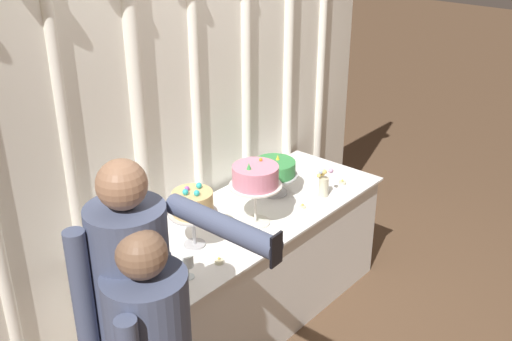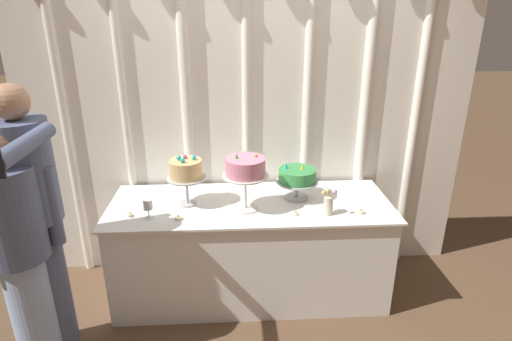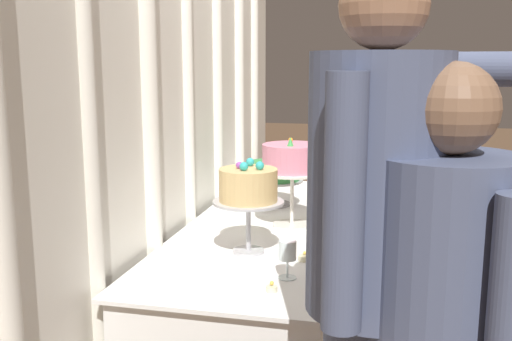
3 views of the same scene
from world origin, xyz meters
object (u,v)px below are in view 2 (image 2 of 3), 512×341
flower_vase (328,202)px  tealight_far_right (361,212)px  cake_display_rightmost (297,177)px  wine_glass (148,205)px  cake_display_center (245,169)px  guest_man_dark_suit (18,251)px  cake_table (251,248)px  tealight_far_left (130,215)px  cake_display_leftmost (186,171)px  tealight_near_left (178,218)px  tealight_near_right (296,213)px  guest_man_pink_jacket (34,216)px

flower_vase → tealight_far_right: 0.24m
cake_display_rightmost → wine_glass: 1.07m
cake_display_center → guest_man_dark_suit: guest_man_dark_suit is taller
cake_table → cake_display_rightmost: 0.66m
tealight_far_left → tealight_far_right: (1.57, -0.04, -0.00)m
cake_display_leftmost → cake_display_rightmost: bearing=4.3°
wine_glass → tealight_near_left: 0.22m
wine_glass → tealight_far_left: 0.16m
tealight_near_right → guest_man_pink_jacket: (-1.57, -0.31, 0.19)m
wine_glass → cake_display_leftmost: bearing=39.6°
cake_display_center → tealight_near_right: 0.46m
tealight_far_right → guest_man_pink_jacket: guest_man_pink_jacket is taller
tealight_near_left → guest_man_pink_jacket: bearing=-160.1°
tealight_near_right → guest_man_pink_jacket: size_ratio=0.02×
tealight_near_left → tealight_far_right: size_ratio=0.98×
cake_table → tealight_far_right: 0.87m
cake_display_leftmost → flower_vase: (0.97, -0.21, -0.17)m
flower_vase → tealight_far_left: bearing=178.3°
cake_display_leftmost → tealight_near_right: bearing=-15.4°
cake_display_leftmost → cake_display_rightmost: 0.80m
tealight_far_left → tealight_near_left: (0.33, -0.06, -0.00)m
cake_display_center → flower_vase: size_ratio=2.07×
cake_display_leftmost → tealight_far_left: 0.48m
cake_display_leftmost → guest_man_dark_suit: (-0.88, -0.65, -0.21)m
cake_display_leftmost → guest_man_dark_suit: 1.11m
flower_vase → tealight_far_right: bearing=0.2°
cake_display_center → tealight_far_right: (0.79, -0.11, -0.29)m
cake_display_center → tealight_far_left: 0.84m
wine_glass → guest_man_dark_suit: (-0.64, -0.45, -0.04)m
cake_display_center → tealight_far_right: size_ratio=8.27×
cake_display_center → wine_glass: bearing=-171.2°
flower_vase → tealight_near_left: size_ratio=4.08×
wine_glass → guest_man_pink_jacket: 0.67m
cake_display_center → cake_display_rightmost: (0.38, 0.16, -0.13)m
cake_display_rightmost → tealight_near_left: bearing=-160.8°
cake_table → tealight_near_left: bearing=-155.1°
tealight_far_left → cake_table: bearing=11.6°
cake_table → cake_display_leftmost: size_ratio=5.48×
cake_display_center → wine_glass: size_ratio=3.09×
tealight_far_right → cake_display_leftmost: bearing=170.1°
wine_glass → tealight_near_left: wine_glass is taller
cake_display_center → tealight_near_left: cake_display_center is taller
wine_glass → flower_vase: bearing=-0.6°
tealight_near_left → guest_man_dark_suit: size_ratio=0.03×
cake_display_rightmost → tealight_near_left: size_ratio=6.16×
guest_man_pink_jacket → tealight_far_right: bearing=8.5°
cake_display_center → guest_man_dark_suit: (-1.29, -0.56, -0.25)m
wine_glass → guest_man_pink_jacket: (-0.58, -0.31, 0.10)m
cake_display_leftmost → guest_man_pink_jacket: guest_man_pink_jacket is taller
flower_vase → tealight_near_left: flower_vase is taller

